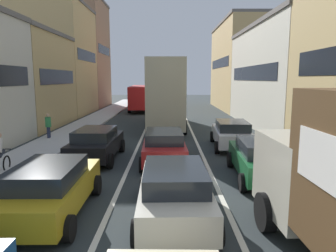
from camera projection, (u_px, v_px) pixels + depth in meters
sidewalk_left at (76, 130)px, 22.15m from camera, size 2.60×64.00×0.14m
lane_stripe_left at (145, 131)px, 22.17m from camera, size 0.16×60.00×0.01m
lane_stripe_right at (191, 131)px, 22.17m from camera, size 0.16×60.00×0.01m
building_row_left at (27, 61)px, 25.73m from camera, size 7.20×43.90×13.95m
building_row_right at (290, 69)px, 24.63m from camera, size 7.20×43.90×10.57m
sedan_centre_lane_second at (174, 190)px, 8.17m from camera, size 2.14×4.34×1.49m
wagon_left_lane_second at (50, 188)px, 8.34m from camera, size 2.10×4.32×1.49m
hatchback_centre_lane_third at (164, 146)px, 13.61m from camera, size 2.17×4.35×1.49m
sedan_left_lane_third at (96, 143)px, 14.15m from camera, size 2.15×4.34×1.49m
sedan_right_lane_behind_truck at (261, 158)px, 11.43m from camera, size 2.26×4.40×1.49m
wagon_right_lane_far at (231, 133)px, 16.63m from camera, size 2.27×4.40×1.49m
bus_mid_queue_primary at (166, 91)px, 23.36m from camera, size 2.85×10.51×5.06m
bus_far_queue_secondary at (141, 96)px, 36.59m from camera, size 3.19×10.61×2.90m
pedestrian_near_kerb at (48, 125)px, 18.72m from camera, size 0.34×0.54×1.66m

